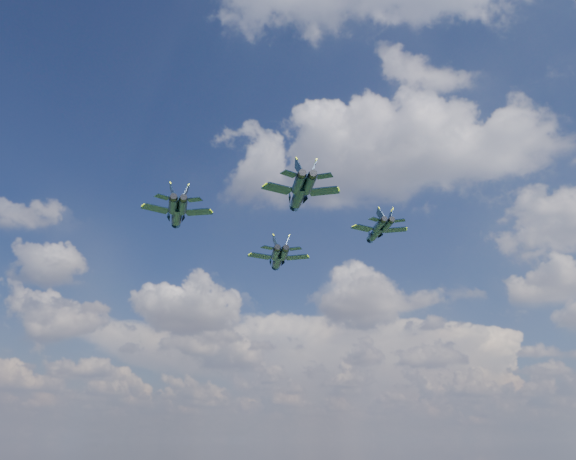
{
  "coord_description": "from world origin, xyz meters",
  "views": [
    {
      "loc": [
        32.62,
        -82.96,
        27.02
      ],
      "look_at": [
        -0.34,
        6.92,
        62.99
      ],
      "focal_mm": 35.0,
      "sensor_mm": 36.0,
      "label": 1
    }
  ],
  "objects_px": {
    "jet_lead": "(277,260)",
    "jet_right": "(376,233)",
    "jet_slot": "(298,196)",
    "jet_left": "(177,215)"
  },
  "relations": [
    {
      "from": "jet_right",
      "to": "jet_left",
      "type": "bearing_deg",
      "value": -174.6
    },
    {
      "from": "jet_lead",
      "to": "jet_left",
      "type": "relative_size",
      "value": 1.08
    },
    {
      "from": "jet_lead",
      "to": "jet_slot",
      "type": "xyz_separation_m",
      "value": [
        14.8,
        -29.0,
        0.52
      ]
    },
    {
      "from": "jet_lead",
      "to": "jet_right",
      "type": "relative_size",
      "value": 1.19
    },
    {
      "from": "jet_lead",
      "to": "jet_right",
      "type": "xyz_separation_m",
      "value": [
        22.32,
        -5.15,
        1.6
      ]
    },
    {
      "from": "jet_right",
      "to": "jet_slot",
      "type": "bearing_deg",
      "value": -136.23
    },
    {
      "from": "jet_lead",
      "to": "jet_slot",
      "type": "height_order",
      "value": "jet_slot"
    },
    {
      "from": "jet_left",
      "to": "jet_slot",
      "type": "bearing_deg",
      "value": -38.99
    },
    {
      "from": "jet_right",
      "to": "jet_lead",
      "type": "bearing_deg",
      "value": 138.28
    },
    {
      "from": "jet_right",
      "to": "jet_slot",
      "type": "distance_m",
      "value": 25.03
    }
  ]
}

